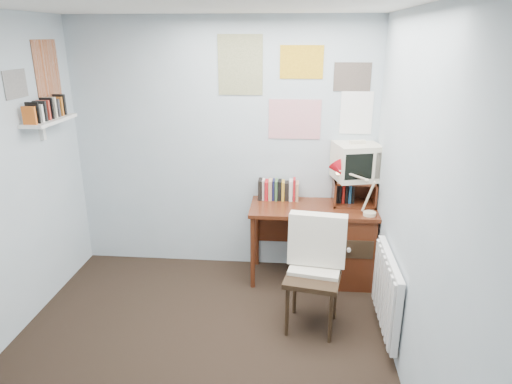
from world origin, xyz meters
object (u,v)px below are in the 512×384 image
(desk, at_px, (340,241))
(wall_shelf, at_px, (49,120))
(desk_chair, at_px, (313,278))
(desk_lamp, at_px, (371,193))
(crt_tv, at_px, (356,160))
(radiator, at_px, (387,292))
(tv_riser, at_px, (354,192))

(desk, bearing_deg, wall_shelf, -171.60)
(desk_chair, relative_size, desk_lamp, 2.17)
(desk, distance_m, desk_chair, 0.88)
(crt_tv, height_order, radiator, crt_tv)
(desk_chair, xyz_separation_m, desk_lamp, (0.52, 0.66, 0.51))
(desk, distance_m, radiator, 0.97)
(desk_chair, relative_size, tv_riser, 2.30)
(desk_lamp, bearing_deg, crt_tv, 97.06)
(desk_lamp, xyz_separation_m, wall_shelf, (-2.81, -0.20, 0.65))
(desk, height_order, wall_shelf, wall_shelf)
(tv_riser, height_order, wall_shelf, wall_shelf)
(crt_tv, xyz_separation_m, radiator, (0.17, -1.06, -0.78))
(desk, relative_size, radiator, 1.50)
(desk_chair, distance_m, radiator, 0.58)
(desk, distance_m, crt_tv, 0.81)
(desk_lamp, xyz_separation_m, tv_riser, (-0.12, 0.29, -0.09))
(crt_tv, bearing_deg, tv_riser, -111.76)
(desk, xyz_separation_m, desk_chair, (-0.29, -0.83, 0.05))
(wall_shelf, bearing_deg, desk_lamp, 4.12)
(desk_lamp, bearing_deg, desk_chair, -141.53)
(desk_chair, xyz_separation_m, crt_tv, (0.41, 0.96, 0.74))
(desk, xyz_separation_m, wall_shelf, (-2.57, -0.38, 1.21))
(desk_lamp, height_order, crt_tv, crt_tv)
(crt_tv, height_order, wall_shelf, wall_shelf)
(desk_lamp, relative_size, wall_shelf, 0.68)
(desk_chair, height_order, desk_lamp, desk_lamp)
(desk, relative_size, wall_shelf, 1.94)
(desk_chair, bearing_deg, wall_shelf, 179.12)
(desk, height_order, crt_tv, crt_tv)
(desk_lamp, height_order, tv_riser, desk_lamp)
(desk_chair, relative_size, wall_shelf, 1.48)
(desk_lamp, height_order, wall_shelf, wall_shelf)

